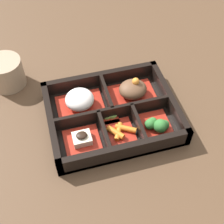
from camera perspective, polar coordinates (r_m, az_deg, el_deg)
name	(u,v)px	position (r m, az deg, el deg)	size (l,w,h in m)	color
ground_plane	(112,119)	(0.74, 0.00, -1.21)	(3.00, 3.00, 0.00)	#4C3523
bento_base	(112,117)	(0.74, 0.00, -0.98)	(0.30, 0.24, 0.01)	black
bento_rim	(113,113)	(0.72, 0.10, -0.22)	(0.30, 0.24, 0.05)	black
bowl_rice	(80,101)	(0.74, -5.92, 2.05)	(0.11, 0.09, 0.05)	maroon
bowl_stew	(133,90)	(0.77, 3.82, 3.96)	(0.11, 0.09, 0.05)	maroon
bowl_tofu	(82,140)	(0.69, -5.47, -5.09)	(0.08, 0.08, 0.03)	maroon
bowl_carrots	(120,132)	(0.70, 1.53, -3.63)	(0.07, 0.08, 0.02)	maroon
bowl_greens	(156,125)	(0.71, 8.08, -2.31)	(0.07, 0.08, 0.04)	maroon
bowl_pickles	(110,116)	(0.73, -0.44, -0.74)	(0.04, 0.04, 0.01)	maroon
tea_cup	(6,72)	(0.84, -18.81, 6.89)	(0.09, 0.09, 0.07)	gray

